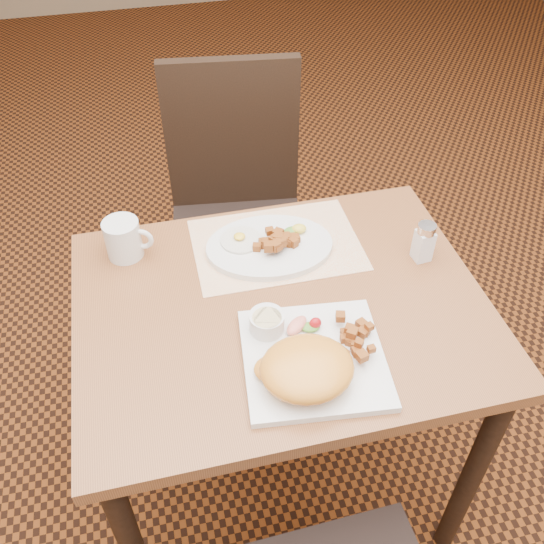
{
  "coord_description": "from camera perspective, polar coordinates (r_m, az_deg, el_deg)",
  "views": [
    {
      "loc": [
        -0.24,
        -0.89,
        1.71
      ],
      "look_at": [
        -0.01,
        0.03,
        0.82
      ],
      "focal_mm": 40.0,
      "sensor_mm": 36.0,
      "label": 1
    }
  ],
  "objects": [
    {
      "name": "ground",
      "position": [
        1.94,
        0.67,
        -18.44
      ],
      "size": [
        8.0,
        8.0,
        0.0
      ],
      "primitive_type": "plane",
      "color": "black",
      "rests_on": "ground"
    },
    {
      "name": "table",
      "position": [
        1.41,
        0.88,
        -6.06
      ],
      "size": [
        0.9,
        0.7,
        0.75
      ],
      "color": "brown",
      "rests_on": "ground"
    },
    {
      "name": "chair_far",
      "position": [
        1.96,
        -3.34,
        6.49
      ],
      "size": [
        0.47,
        0.48,
        0.97
      ],
      "rotation": [
        0.0,
        0.0,
        3.01
      ],
      "color": "black",
      "rests_on": "ground"
    },
    {
      "name": "placemat",
      "position": [
        1.47,
        0.41,
        2.58
      ],
      "size": [
        0.4,
        0.28,
        0.0
      ],
      "primitive_type": "cube",
      "rotation": [
        0.0,
        0.0,
        -0.01
      ],
      "color": "white",
      "rests_on": "table"
    },
    {
      "name": "plate_square",
      "position": [
        1.22,
        3.95,
        -8.14
      ],
      "size": [
        0.31,
        0.31,
        0.02
      ],
      "primitive_type": "cube",
      "rotation": [
        0.0,
        0.0,
        -0.11
      ],
      "color": "silver",
      "rests_on": "table"
    },
    {
      "name": "plate_oval",
      "position": [
        1.45,
        -0.24,
        2.41
      ],
      "size": [
        0.32,
        0.25,
        0.02
      ],
      "primitive_type": null,
      "rotation": [
        0.0,
        0.0,
        -0.08
      ],
      "color": "silver",
      "rests_on": "placemat"
    },
    {
      "name": "hollandaise_mound",
      "position": [
        1.16,
        3.21,
        -9.09
      ],
      "size": [
        0.19,
        0.16,
        0.07
      ],
      "color": "orange",
      "rests_on": "plate_square"
    },
    {
      "name": "ramekin",
      "position": [
        1.24,
        -0.49,
        -4.7
      ],
      "size": [
        0.07,
        0.07,
        0.04
      ],
      "color": "silver",
      "rests_on": "plate_square"
    },
    {
      "name": "garnish_sq",
      "position": [
        1.26,
        3.03,
        -5.02
      ],
      "size": [
        0.09,
        0.06,
        0.03
      ],
      "color": "#387223",
      "rests_on": "plate_square"
    },
    {
      "name": "fried_egg",
      "position": [
        1.46,
        -2.95,
        3.08
      ],
      "size": [
        0.1,
        0.1,
        0.02
      ],
      "color": "white",
      "rests_on": "plate_oval"
    },
    {
      "name": "garnish_ov",
      "position": [
        1.48,
        2.28,
        4.04
      ],
      "size": [
        0.06,
        0.03,
        0.02
      ],
      "color": "#387223",
      "rests_on": "plate_oval"
    },
    {
      "name": "salt_shaker",
      "position": [
        1.45,
        14.11,
        2.81
      ],
      "size": [
        0.05,
        0.05,
        0.1
      ],
      "color": "white",
      "rests_on": "table"
    },
    {
      "name": "coffee_mug",
      "position": [
        1.46,
        -13.75,
        3.04
      ],
      "size": [
        0.11,
        0.08,
        0.1
      ],
      "color": "silver",
      "rests_on": "table"
    },
    {
      "name": "home_fries_sq",
      "position": [
        1.24,
        7.58,
        -6.4
      ],
      "size": [
        0.11,
        0.13,
        0.03
      ],
      "color": "#994E18",
      "rests_on": "plate_square"
    },
    {
      "name": "home_fries_ov",
      "position": [
        1.43,
        0.53,
        2.94
      ],
      "size": [
        0.12,
        0.08,
        0.04
      ],
      "color": "#994E18",
      "rests_on": "plate_oval"
    }
  ]
}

